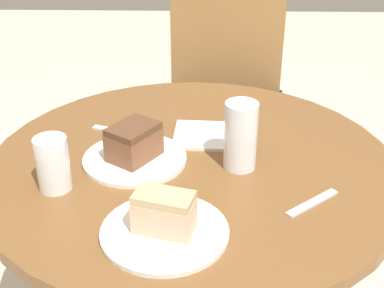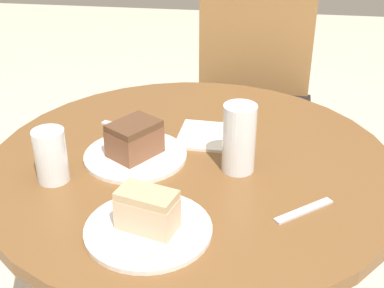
{
  "view_description": "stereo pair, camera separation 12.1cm",
  "coord_description": "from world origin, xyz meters",
  "views": [
    {
      "loc": [
        0.03,
        -1.06,
        1.33
      ],
      "look_at": [
        0.0,
        0.0,
        0.75
      ],
      "focal_mm": 50.0,
      "sensor_mm": 36.0,
      "label": 1
    },
    {
      "loc": [
        0.15,
        -1.05,
        1.33
      ],
      "look_at": [
        0.0,
        0.0,
        0.75
      ],
      "focal_mm": 50.0,
      "sensor_mm": 36.0,
      "label": 2
    }
  ],
  "objects": [
    {
      "name": "glass_water",
      "position": [
        0.11,
        -0.03,
        0.77
      ],
      "size": [
        0.07,
        0.07,
        0.16
      ],
      "color": "silver",
      "rests_on": "table"
    },
    {
      "name": "chair",
      "position": [
        0.11,
        0.86,
        0.52
      ],
      "size": [
        0.48,
        0.46,
        1.01
      ],
      "rotation": [
        0.0,
        0.0,
        -0.04
      ],
      "color": "olive",
      "rests_on": "ground_plane"
    },
    {
      "name": "plate_near",
      "position": [
        -0.13,
        -0.01,
        0.71
      ],
      "size": [
        0.24,
        0.24,
        0.01
      ],
      "color": "white",
      "rests_on": "table"
    },
    {
      "name": "cake_slice_near",
      "position": [
        -0.13,
        -0.01,
        0.75
      ],
      "size": [
        0.13,
        0.14,
        0.08
      ],
      "rotation": [
        0.0,
        0.0,
        2.55
      ],
      "color": "brown",
      "rests_on": "plate_near"
    },
    {
      "name": "table",
      "position": [
        0.0,
        0.0,
        0.54
      ],
      "size": [
        0.94,
        0.94,
        0.71
      ],
      "color": "brown",
      "rests_on": "ground_plane"
    },
    {
      "name": "plate_far",
      "position": [
        -0.04,
        -0.28,
        0.71
      ],
      "size": [
        0.24,
        0.24,
        0.01
      ],
      "color": "white",
      "rests_on": "table"
    },
    {
      "name": "glass_lemonade",
      "position": [
        -0.28,
        -0.13,
        0.76
      ],
      "size": [
        0.07,
        0.07,
        0.12
      ],
      "color": "silver",
      "rests_on": "table"
    },
    {
      "name": "spoon",
      "position": [
        0.25,
        -0.17,
        0.71
      ],
      "size": [
        0.12,
        0.1,
        0.0
      ],
      "rotation": [
        0.0,
        0.0,
        0.69
      ],
      "color": "silver",
      "rests_on": "table"
    },
    {
      "name": "napkin_stack",
      "position": [
        0.03,
        0.11,
        0.71
      ],
      "size": [
        0.16,
        0.16,
        0.01
      ],
      "rotation": [
        0.0,
        0.0,
        -0.05
      ],
      "color": "silver",
      "rests_on": "table"
    },
    {
      "name": "cake_slice_far",
      "position": [
        -0.04,
        -0.28,
        0.75
      ],
      "size": [
        0.12,
        0.09,
        0.08
      ],
      "rotation": [
        0.0,
        0.0,
        4.43
      ],
      "color": "beige",
      "rests_on": "plate_far"
    },
    {
      "name": "fork",
      "position": [
        -0.17,
        0.13,
        0.71
      ],
      "size": [
        0.17,
        0.07,
        0.0
      ],
      "rotation": [
        0.0,
        0.0,
        2.83
      ],
      "color": "silver",
      "rests_on": "table"
    }
  ]
}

